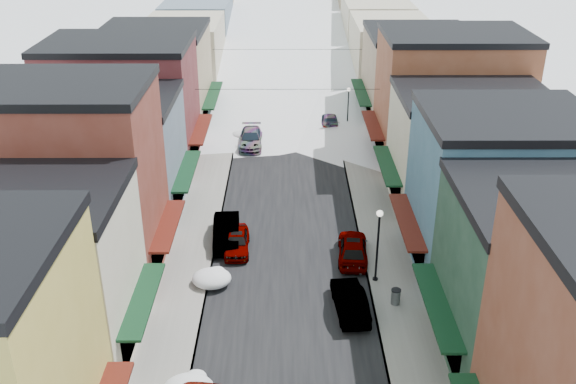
{
  "coord_description": "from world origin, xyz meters",
  "views": [
    {
      "loc": [
        -0.13,
        -15.05,
        22.74
      ],
      "look_at": [
        0.0,
        26.98,
        2.38
      ],
      "focal_mm": 40.0,
      "sensor_mm": 36.0,
      "label": 1
    }
  ],
  "objects_px": {
    "car_silver_sedan": "(237,241)",
    "trash_can": "(396,296)",
    "car_dark_hatch": "(226,232)",
    "streetlamp_near": "(378,237)",
    "car_green_sedan": "(350,300)"
  },
  "relations": [
    {
      "from": "car_silver_sedan",
      "to": "streetlamp_near",
      "type": "distance_m",
      "value": 10.09
    },
    {
      "from": "car_dark_hatch",
      "to": "trash_can",
      "type": "height_order",
      "value": "car_dark_hatch"
    },
    {
      "from": "trash_can",
      "to": "streetlamp_near",
      "type": "bearing_deg",
      "value": 108.87
    },
    {
      "from": "car_silver_sedan",
      "to": "trash_can",
      "type": "height_order",
      "value": "car_silver_sedan"
    },
    {
      "from": "car_green_sedan",
      "to": "streetlamp_near",
      "type": "xyz_separation_m",
      "value": [
        1.9,
        3.1,
        2.48
      ]
    },
    {
      "from": "car_dark_hatch",
      "to": "car_green_sedan",
      "type": "relative_size",
      "value": 1.07
    },
    {
      "from": "trash_can",
      "to": "streetlamp_near",
      "type": "xyz_separation_m",
      "value": [
        -0.87,
        2.54,
        2.6
      ]
    },
    {
      "from": "car_silver_sedan",
      "to": "trash_can",
      "type": "xyz_separation_m",
      "value": [
        9.85,
        -6.39,
        -0.06
      ]
    },
    {
      "from": "car_dark_hatch",
      "to": "streetlamp_near",
      "type": "height_order",
      "value": "streetlamp_near"
    },
    {
      "from": "streetlamp_near",
      "to": "car_green_sedan",
      "type": "bearing_deg",
      "value": -121.51
    },
    {
      "from": "car_silver_sedan",
      "to": "car_dark_hatch",
      "type": "height_order",
      "value": "car_dark_hatch"
    },
    {
      "from": "car_dark_hatch",
      "to": "trash_can",
      "type": "bearing_deg",
      "value": -38.72
    },
    {
      "from": "car_silver_sedan",
      "to": "trash_can",
      "type": "distance_m",
      "value": 11.74
    },
    {
      "from": "car_silver_sedan",
      "to": "trash_can",
      "type": "bearing_deg",
      "value": -34.87
    },
    {
      "from": "streetlamp_near",
      "to": "car_dark_hatch",
      "type": "bearing_deg",
      "value": 153.33
    }
  ]
}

